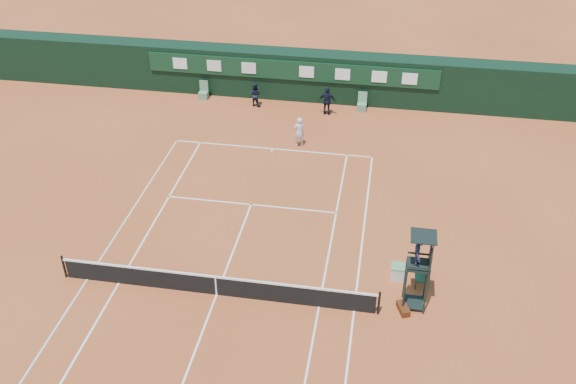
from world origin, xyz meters
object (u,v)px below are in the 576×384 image
object	(u,v)px
umpire_chair	(419,256)
cooler	(398,272)
player_bench	(425,270)
player	(299,132)
tennis_net	(216,285)

from	to	relation	value
umpire_chair	cooler	xyz separation A→B (m)	(-0.64, 1.53, -2.13)
player_bench	cooler	distance (m)	1.11
player	cooler	bearing A→B (deg)	91.03
cooler	player	bearing A→B (deg)	118.96
umpire_chair	player	xyz separation A→B (m)	(-6.32, 11.79, -1.60)
player_bench	cooler	bearing A→B (deg)	178.23
tennis_net	cooler	world-z (taller)	tennis_net
tennis_net	player_bench	world-z (taller)	same
umpire_chair	player	world-z (taller)	umpire_chair
umpire_chair	player	distance (m)	13.47
umpire_chair	cooler	world-z (taller)	umpire_chair
tennis_net	cooler	size ratio (longest dim) A/B	20.00
tennis_net	umpire_chair	bearing A→B (deg)	5.19
umpire_chair	player_bench	world-z (taller)	umpire_chair
cooler	player	world-z (taller)	player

